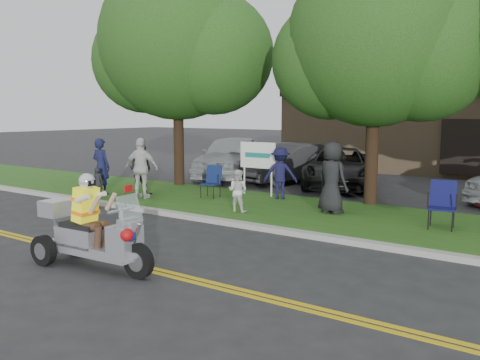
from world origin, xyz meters
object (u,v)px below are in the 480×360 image
Objects in this scene: spectator_adult_left at (101,166)px; spectator_adult_mid at (141,170)px; lawn_chair_b at (443,201)px; trike_scooter at (90,235)px; parked_car_left at (290,163)px; parked_car_mid at (339,168)px; spectator_adult_right at (142,168)px; parked_car_far_left at (231,157)px; lawn_chair_a at (212,179)px.

spectator_adult_left is 1.13× the size of spectator_adult_mid.
lawn_chair_b is 0.68× the size of spectator_adult_mid.
trike_scooter is 11.75m from parked_car_left.
trike_scooter is 2.38× the size of lawn_chair_b.
trike_scooter is at bearing -109.64° from parked_car_mid.
spectator_adult_right is 6.16m from parked_car_far_left.
spectator_adult_mid reaches higher than lawn_chair_a.
lawn_chair_a is at bearing 107.18° from trike_scooter.
parked_car_far_left is at bearing -99.76° from spectator_adult_mid.
parked_car_far_left is 2.61m from parked_car_left.
lawn_chair_b is at bearing 51.86° from trike_scooter.
spectator_adult_mid is at bearing -147.48° from parked_car_mid.
parked_car_far_left is 1.02× the size of parked_car_mid.
spectator_adult_left is 1.25m from spectator_adult_mid.
parked_car_left is (3.06, 6.55, -0.24)m from spectator_adult_left.
spectator_adult_mid is 0.30× the size of parked_car_far_left.
spectator_adult_right reaches higher than parked_car_far_left.
spectator_adult_left is 7.23m from parked_car_left.
spectator_adult_left is 0.34× the size of parked_car_far_left.
parked_car_left is at bearing 152.84° from parked_car_mid.
trike_scooter is at bearing 110.32° from spectator_adult_right.
spectator_adult_left reaches higher than parked_car_far_left.
parked_car_far_left is at bearing -100.72° from spectator_adult_left.
spectator_adult_left is (-5.61, 4.92, 0.41)m from trike_scooter.
lawn_chair_b is at bearing -179.09° from spectator_adult_left.
parked_car_mid is at bearing -135.46° from spectator_adult_left.
lawn_chair_b is 0.60× the size of spectator_adult_left.
parked_car_far_left is (0.47, 6.27, -0.11)m from spectator_adult_left.
spectator_adult_left is 6.29m from parked_car_far_left.
spectator_adult_left reaches higher than lawn_chair_b.
trike_scooter is 2.61× the size of lawn_chair_a.
spectator_adult_left is 0.97× the size of spectator_adult_right.
trike_scooter is 6.54m from spectator_adult_right.
spectator_adult_right is at bearing -85.94° from parked_car_left.
trike_scooter is 6.94m from lawn_chair_a.
spectator_adult_mid reaches higher than parked_car_mid.
spectator_adult_left is at bearing -97.74° from parked_car_left.
lawn_chair_a is 3.55m from spectator_adult_left.
spectator_adult_mid reaches higher than lawn_chair_b.
spectator_adult_right is 0.36× the size of parked_car_far_left.
spectator_adult_right is 7.12m from parked_car_mid.
spectator_adult_left is 8.19m from parked_car_mid.
parked_car_left is 0.89× the size of parked_car_mid.
trike_scooter is 7.18m from spectator_adult_mid.
lawn_chair_b is 8.63m from parked_car_left.
lawn_chair_b is 8.40m from spectator_adult_right.
lawn_chair_a is 0.53× the size of spectator_adult_right.
parked_car_far_left is 4.69m from parked_car_mid.
lawn_chair_b is at bearing -11.11° from lawn_chair_a.
spectator_adult_mid is at bearing -164.59° from lawn_chair_a.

